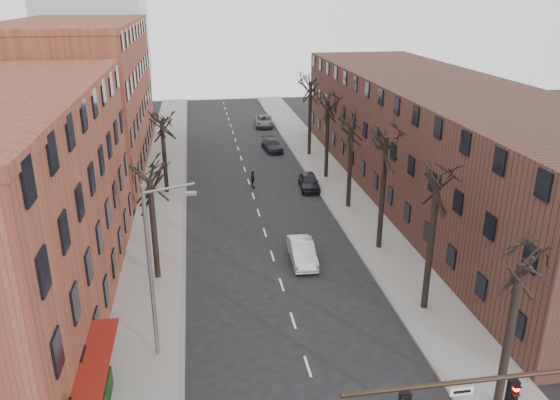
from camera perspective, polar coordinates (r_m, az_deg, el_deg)
name	(u,v)px	position (r m, az deg, el deg)	size (l,w,h in m)	color
sidewalk_left	(163,189)	(51.30, -12.11, 1.16)	(4.00, 90.00, 0.15)	gray
sidewalk_right	(332,180)	(52.75, 5.49, 2.09)	(4.00, 90.00, 0.15)	gray
building_left_far	(81,98)	(59.28, -20.10, 9.94)	(12.00, 28.00, 14.00)	brown
building_right	(438,140)	(49.50, 16.19, 6.05)	(12.00, 50.00, 10.00)	#442820
tree_right_b	(424,309)	(32.88, 14.77, -10.95)	(5.20, 5.20, 10.80)	black
tree_right_c	(379,248)	(39.37, 10.26, -5.01)	(5.20, 5.20, 11.60)	black
tree_right_d	(348,207)	(46.34, 7.11, -0.77)	(5.20, 5.20, 10.00)	black
tree_right_e	(326,178)	(53.60, 4.81, 2.34)	(5.20, 5.20, 10.80)	black
tree_right_f	(309,155)	(61.05, 3.06, 4.69)	(5.20, 5.20, 11.60)	black
tree_left_a	(158,278)	(35.74, -12.60, -8.01)	(5.20, 5.20, 9.50)	black
tree_left_b	(167,193)	(50.36, -11.70, 0.73)	(5.20, 5.20, 9.50)	black
streetlight	(154,266)	(26.31, -13.07, -6.71)	(2.45, 0.22, 9.03)	slate
silver_sedan	(302,252)	(36.64, 2.33, -5.45)	(1.53, 4.39, 1.45)	silver
parked_car_near	(309,181)	(50.21, 3.05, 1.95)	(1.69, 4.21, 1.43)	black
parked_car_mid	(272,145)	(62.65, -0.83, 5.75)	(1.79, 4.41, 1.28)	black
parked_car_far	(264,121)	(74.58, -1.68, 8.25)	(2.34, 5.07, 1.41)	slate
pedestrian_crossing	(253,179)	(50.43, -2.87, 2.16)	(0.95, 0.40, 1.62)	black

